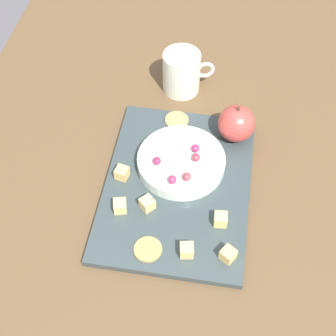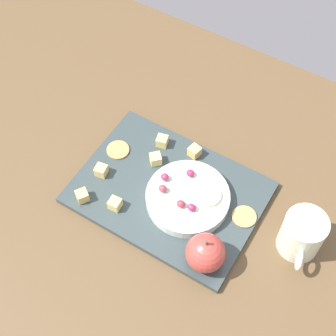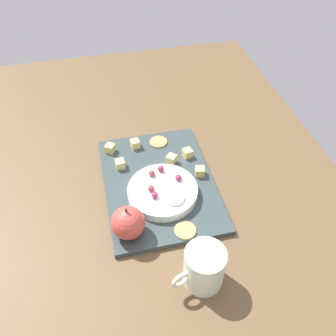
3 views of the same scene
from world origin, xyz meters
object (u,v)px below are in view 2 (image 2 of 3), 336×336
(cheese_cube_2, at_px, (100,172))
(apple_slice_0, at_px, (208,195))
(cheese_cube_5, at_px, (195,151))
(cheese_cube_1, at_px, (82,196))
(cheese_cube_0, at_px, (115,204))
(grape_0, at_px, (192,207))
(serving_dish, at_px, (188,198))
(grape_1, at_px, (166,178))
(grape_3, at_px, (190,173))
(cheese_cube_3, at_px, (156,159))
(cracker_1, at_px, (244,217))
(platter, at_px, (169,192))
(grape_2, at_px, (163,189))
(cracker_0, at_px, (118,150))
(apple_whole, at_px, (205,253))
(cup, at_px, (302,234))
(cheese_cube_4, at_px, (162,141))
(grape_4, at_px, (181,204))

(cheese_cube_2, xyz_separation_m, apple_slice_0, (-0.22, -0.06, 0.01))
(cheese_cube_2, height_order, cheese_cube_5, same)
(cheese_cube_1, relative_size, cheese_cube_5, 1.00)
(cheese_cube_0, distance_m, grape_0, 0.15)
(serving_dish, xyz_separation_m, grape_1, (0.05, -0.01, 0.02))
(grape_3, bearing_deg, cheese_cube_3, -2.07)
(cheese_cube_3, xyz_separation_m, cracker_1, (-0.21, 0.02, -0.01))
(platter, bearing_deg, grape_2, 79.50)
(cracker_0, bearing_deg, grape_0, 165.85)
(grape_0, bearing_deg, apple_whole, 133.95)
(cheese_cube_0, distance_m, grape_3, 0.16)
(cracker_1, bearing_deg, cheese_cube_5, -26.89)
(cup, bearing_deg, grape_3, -2.75)
(cheese_cube_1, height_order, cheese_cube_4, same)
(cheese_cube_4, bearing_deg, cheese_cube_5, -170.18)
(apple_whole, relative_size, cheese_cube_5, 3.26)
(cheese_cube_4, relative_size, grape_3, 1.31)
(platter, distance_m, cheese_cube_0, 0.11)
(cheese_cube_0, distance_m, cup, 0.36)
(cheese_cube_3, height_order, cracker_1, cheese_cube_3)
(serving_dish, xyz_separation_m, cracker_1, (-0.11, -0.03, -0.01))
(grape_2, xyz_separation_m, apple_slice_0, (-0.08, -0.04, -0.00))
(grape_0, height_order, grape_4, same)
(apple_whole, bearing_deg, grape_3, -51.45)
(apple_whole, height_order, cracker_1, apple_whole)
(cheese_cube_2, relative_size, cheese_cube_5, 1.00)
(cheese_cube_1, xyz_separation_m, grape_0, (-0.20, -0.08, 0.02))
(grape_0, distance_m, grape_4, 0.02)
(cracker_1, height_order, grape_1, grape_1)
(cheese_cube_5, bearing_deg, cheese_cube_0, 69.46)
(platter, height_order, cracker_1, cracker_1)
(cheese_cube_0, distance_m, grape_2, 0.10)
(cheese_cube_5, height_order, cup, cup)
(cheese_cube_4, distance_m, cracker_1, 0.24)
(cheese_cube_2, xyz_separation_m, grape_4, (-0.18, -0.01, 0.02))
(serving_dish, height_order, cheese_cube_1, same)
(cheese_cube_0, xyz_separation_m, grape_4, (-0.11, -0.06, 0.02))
(cheese_cube_3, bearing_deg, grape_0, 151.04)
(apple_whole, relative_size, grape_4, 4.29)
(apple_whole, bearing_deg, cheese_cube_4, -42.17)
(cheese_cube_2, bearing_deg, grape_0, -175.67)
(serving_dish, bearing_deg, grape_2, 19.53)
(cheese_cube_2, xyz_separation_m, grape_2, (-0.14, -0.02, 0.02))
(grape_0, height_order, apple_slice_0, grape_0)
(serving_dish, bearing_deg, cheese_cube_3, -23.89)
(grape_1, bearing_deg, serving_dish, 171.66)
(cracker_0, relative_size, cup, 0.44)
(cheese_cube_0, height_order, apple_slice_0, apple_slice_0)
(grape_0, distance_m, apple_slice_0, 0.04)
(serving_dish, bearing_deg, cheese_cube_4, -38.50)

